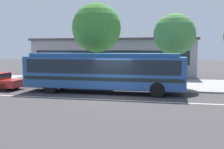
% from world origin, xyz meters
% --- Properties ---
extents(ground_plane, '(120.00, 120.00, 0.00)m').
position_xyz_m(ground_plane, '(0.00, 0.00, 0.00)').
color(ground_plane, '#3C383A').
extents(sidewalk_slab, '(60.00, 8.00, 0.12)m').
position_xyz_m(sidewalk_slab, '(0.00, 7.12, 0.06)').
color(sidewalk_slab, '#979293').
rests_on(sidewalk_slab, ground_plane).
extents(lane_stripe_center, '(56.00, 0.16, 0.01)m').
position_xyz_m(lane_stripe_center, '(0.00, -0.80, 0.00)').
color(lane_stripe_center, silver).
rests_on(lane_stripe_center, ground_plane).
extents(transit_bus, '(11.30, 2.47, 2.82)m').
position_xyz_m(transit_bus, '(-0.97, 1.77, 1.64)').
color(transit_bus, '#285194').
rests_on(transit_bus, ground_plane).
extents(pedestrian_waiting_near_sign, '(0.45, 0.45, 1.60)m').
position_xyz_m(pedestrian_waiting_near_sign, '(-0.25, 4.44, 1.05)').
color(pedestrian_waiting_near_sign, '#392A3B').
rests_on(pedestrian_waiting_near_sign, sidewalk_slab).
extents(pedestrian_walking_along_curb, '(0.37, 0.37, 1.74)m').
position_xyz_m(pedestrian_walking_along_curb, '(-2.77, 4.16, 1.14)').
color(pedestrian_walking_along_curb, olive).
rests_on(pedestrian_walking_along_curb, sidewalk_slab).
extents(street_tree_near_stop, '(4.15, 4.15, 6.86)m').
position_xyz_m(street_tree_near_stop, '(-2.60, 5.57, 4.89)').
color(street_tree_near_stop, brown).
rests_on(street_tree_near_stop, sidewalk_slab).
extents(street_tree_mid_block, '(3.35, 3.35, 5.83)m').
position_xyz_m(street_tree_mid_block, '(3.85, 5.61, 4.26)').
color(street_tree_mid_block, brown).
rests_on(street_tree_mid_block, sidewalk_slab).
extents(station_building, '(18.53, 7.25, 4.29)m').
position_xyz_m(station_building, '(-2.94, 14.81, 2.15)').
color(station_building, gray).
rests_on(station_building, ground_plane).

